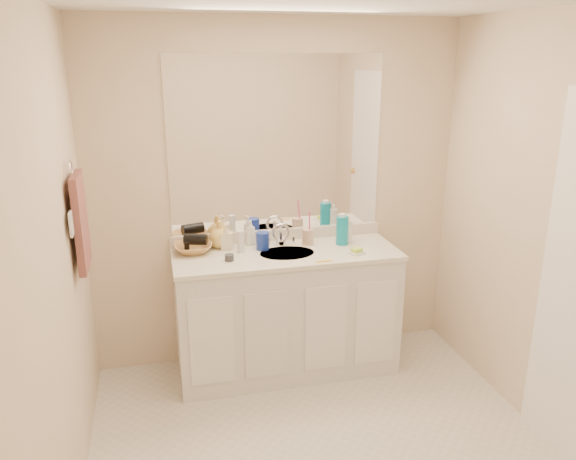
# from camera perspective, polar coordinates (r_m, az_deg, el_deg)

# --- Properties ---
(wall_back) EXTENTS (2.60, 0.02, 2.40)m
(wall_back) POSITION_cam_1_polar(r_m,az_deg,el_deg) (3.95, -1.12, 3.46)
(wall_back) COLOR beige
(wall_back) RESTS_ON floor
(wall_front) EXTENTS (2.60, 0.02, 2.40)m
(wall_front) POSITION_cam_1_polar(r_m,az_deg,el_deg) (1.70, 19.36, -17.80)
(wall_front) COLOR beige
(wall_front) RESTS_ON floor
(wall_left) EXTENTS (0.02, 2.60, 2.40)m
(wall_left) POSITION_cam_1_polar(r_m,az_deg,el_deg) (2.66, -22.96, -5.02)
(wall_left) COLOR beige
(wall_left) RESTS_ON floor
(wall_right) EXTENTS (0.02, 2.60, 2.40)m
(wall_right) POSITION_cam_1_polar(r_m,az_deg,el_deg) (3.37, 26.28, -0.83)
(wall_right) COLOR beige
(wall_right) RESTS_ON floor
(vanity_cabinet) EXTENTS (1.50, 0.55, 0.85)m
(vanity_cabinet) POSITION_cam_1_polar(r_m,az_deg,el_deg) (3.96, -0.17, -8.45)
(vanity_cabinet) COLOR silver
(vanity_cabinet) RESTS_ON floor
(countertop) EXTENTS (1.52, 0.57, 0.03)m
(countertop) POSITION_cam_1_polar(r_m,az_deg,el_deg) (3.79, -0.18, -2.45)
(countertop) COLOR silver
(countertop) RESTS_ON vanity_cabinet
(backsplash) EXTENTS (1.52, 0.03, 0.08)m
(backsplash) POSITION_cam_1_polar(r_m,az_deg,el_deg) (4.01, -1.05, -0.48)
(backsplash) COLOR silver
(backsplash) RESTS_ON countertop
(sink_basin) EXTENTS (0.37, 0.37, 0.02)m
(sink_basin) POSITION_cam_1_polar(r_m,az_deg,el_deg) (3.77, -0.11, -2.51)
(sink_basin) COLOR #B5AC9E
(sink_basin) RESTS_ON countertop
(faucet) EXTENTS (0.02, 0.02, 0.11)m
(faucet) POSITION_cam_1_polar(r_m,az_deg,el_deg) (3.91, -0.73, -0.71)
(faucet) COLOR silver
(faucet) RESTS_ON countertop
(mirror) EXTENTS (1.48, 0.01, 1.20)m
(mirror) POSITION_cam_1_polar(r_m,az_deg,el_deg) (3.87, -1.13, 8.62)
(mirror) COLOR white
(mirror) RESTS_ON wall_back
(blue_mug) EXTENTS (0.11, 0.11, 0.12)m
(blue_mug) POSITION_cam_1_polar(r_m,az_deg,el_deg) (3.82, -2.60, -1.10)
(blue_mug) COLOR #162E9A
(blue_mug) RESTS_ON countertop
(tan_cup) EXTENTS (0.10, 0.10, 0.11)m
(tan_cup) POSITION_cam_1_polar(r_m,az_deg,el_deg) (3.92, 2.04, -0.70)
(tan_cup) COLOR tan
(tan_cup) RESTS_ON countertop
(toothbrush) EXTENTS (0.02, 0.04, 0.18)m
(toothbrush) POSITION_cam_1_polar(r_m,az_deg,el_deg) (3.89, 2.20, 0.65)
(toothbrush) COLOR #EE3E7D
(toothbrush) RESTS_ON tan_cup
(mouthwash_bottle) EXTENTS (0.10, 0.10, 0.20)m
(mouthwash_bottle) POSITION_cam_1_polar(r_m,az_deg,el_deg) (3.92, 5.52, -0.04)
(mouthwash_bottle) COLOR #0E8EAC
(mouthwash_bottle) RESTS_ON countertop
(clear_pump_bottle) EXTENTS (0.06, 0.06, 0.16)m
(clear_pump_bottle) POSITION_cam_1_polar(r_m,az_deg,el_deg) (3.98, 6.08, -0.14)
(clear_pump_bottle) COLOR silver
(clear_pump_bottle) RESTS_ON countertop
(soap_dish) EXTENTS (0.12, 0.11, 0.01)m
(soap_dish) POSITION_cam_1_polar(r_m,az_deg,el_deg) (3.78, 6.98, -2.30)
(soap_dish) COLOR silver
(soap_dish) RESTS_ON countertop
(green_soap) EXTENTS (0.08, 0.07, 0.02)m
(green_soap) POSITION_cam_1_polar(r_m,az_deg,el_deg) (3.77, 6.99, -2.04)
(green_soap) COLOR #B2E136
(green_soap) RESTS_ON soap_dish
(orange_comb) EXTENTS (0.10, 0.03, 0.00)m
(orange_comb) POSITION_cam_1_polar(r_m,az_deg,el_deg) (3.62, 3.70, -3.18)
(orange_comb) COLOR gold
(orange_comb) RESTS_ON countertop
(dark_jar) EXTENTS (0.06, 0.06, 0.04)m
(dark_jar) POSITION_cam_1_polar(r_m,az_deg,el_deg) (3.64, -5.98, -2.80)
(dark_jar) COLOR #2F3035
(dark_jar) RESTS_ON countertop
(extra_white_bottle) EXTENTS (0.05, 0.05, 0.15)m
(extra_white_bottle) POSITION_cam_1_polar(r_m,az_deg,el_deg) (3.77, -4.85, -1.17)
(extra_white_bottle) COLOR silver
(extra_white_bottle) RESTS_ON countertop
(soap_bottle_white) EXTENTS (0.09, 0.09, 0.17)m
(soap_bottle_white) POSITION_cam_1_polar(r_m,az_deg,el_deg) (3.91, -3.81, -0.26)
(soap_bottle_white) COLOR white
(soap_bottle_white) RESTS_ON countertop
(soap_bottle_cream) EXTENTS (0.09, 0.09, 0.18)m
(soap_bottle_cream) POSITION_cam_1_polar(r_m,az_deg,el_deg) (3.84, -6.24, -0.66)
(soap_bottle_cream) COLOR beige
(soap_bottle_cream) RESTS_ON countertop
(soap_bottle_yellow) EXTENTS (0.18, 0.18, 0.19)m
(soap_bottle_yellow) POSITION_cam_1_polar(r_m,az_deg,el_deg) (3.87, -6.96, -0.41)
(soap_bottle_yellow) COLOR #E2BA57
(soap_bottle_yellow) RESTS_ON countertop
(wicker_basket) EXTENTS (0.26, 0.26, 0.06)m
(wicker_basket) POSITION_cam_1_polar(r_m,az_deg,el_deg) (3.82, -9.62, -1.81)
(wicker_basket) COLOR #AE7D46
(wicker_basket) RESTS_ON countertop
(hair_dryer) EXTENTS (0.17, 0.12, 0.08)m
(hair_dryer) POSITION_cam_1_polar(r_m,az_deg,el_deg) (3.80, -9.37, -0.95)
(hair_dryer) COLOR black
(hair_dryer) RESTS_ON wicker_basket
(towel_ring) EXTENTS (0.01, 0.11, 0.11)m
(towel_ring) POSITION_cam_1_polar(r_m,az_deg,el_deg) (3.30, -21.20, 5.72)
(towel_ring) COLOR silver
(towel_ring) RESTS_ON wall_left
(hand_towel) EXTENTS (0.04, 0.32, 0.55)m
(hand_towel) POSITION_cam_1_polar(r_m,az_deg,el_deg) (3.36, -20.31, 0.75)
(hand_towel) COLOR brown
(hand_towel) RESTS_ON towel_ring
(switch_plate) EXTENTS (0.01, 0.08, 0.13)m
(switch_plate) POSITION_cam_1_polar(r_m,az_deg,el_deg) (3.16, -21.17, 0.58)
(switch_plate) COLOR white
(switch_plate) RESTS_ON wall_left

